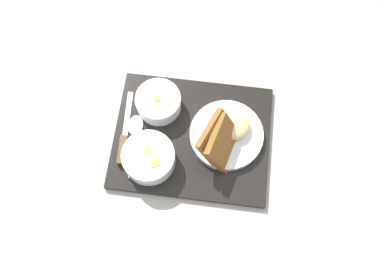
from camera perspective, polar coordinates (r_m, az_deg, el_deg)
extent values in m
plane|color=#ADA89E|center=(1.03, 0.00, -0.89)|extent=(4.00, 4.00, 0.00)
cube|color=black|center=(1.02, 0.00, -0.74)|extent=(0.39, 0.32, 0.02)
cylinder|color=silver|center=(1.03, -4.73, 4.21)|extent=(0.11, 0.11, 0.05)
torus|color=silver|center=(1.01, -4.82, 4.68)|extent=(0.12, 0.12, 0.01)
cylinder|color=#A8D184|center=(1.02, -4.44, 5.59)|extent=(0.06, 0.06, 0.02)
cylinder|color=#A8D184|center=(1.01, -5.14, 4.61)|extent=(0.05, 0.05, 0.02)
cylinder|color=#A8D184|center=(1.02, -4.82, 4.92)|extent=(0.05, 0.05, 0.01)
cube|color=orange|center=(1.01, -5.01, 4.47)|extent=(0.02, 0.02, 0.01)
cube|color=orange|center=(1.02, -5.22, 4.67)|extent=(0.02, 0.02, 0.01)
cylinder|color=silver|center=(0.98, -6.08, -3.63)|extent=(0.13, 0.13, 0.05)
torus|color=silver|center=(0.95, -6.21, -3.24)|extent=(0.13, 0.13, 0.01)
cylinder|color=olive|center=(0.97, -6.10, -3.58)|extent=(0.11, 0.11, 0.04)
cube|color=tan|center=(0.95, -5.18, -4.39)|extent=(0.03, 0.03, 0.02)
cube|color=tan|center=(0.96, -6.22, -2.65)|extent=(0.03, 0.03, 0.01)
cylinder|color=silver|center=(1.01, 4.85, -0.39)|extent=(0.18, 0.18, 0.02)
ellipsoid|color=#E5CC7F|center=(1.00, 6.05, 0.87)|extent=(0.10, 0.10, 0.03)
cube|color=brown|center=(0.96, 3.76, -1.09)|extent=(0.11, 0.13, 0.10)
cube|color=brown|center=(0.96, 4.47, -1.63)|extent=(0.09, 0.12, 0.10)
cube|color=silver|center=(1.05, -9.00, 2.48)|extent=(0.02, 0.13, 0.00)
cube|color=#51381E|center=(1.01, -9.75, -2.51)|extent=(0.02, 0.07, 0.02)
ellipsoid|color=silver|center=(1.03, -7.91, 0.93)|extent=(0.04, 0.06, 0.01)
cube|color=silver|center=(1.00, -8.37, -3.43)|extent=(0.02, 0.11, 0.01)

